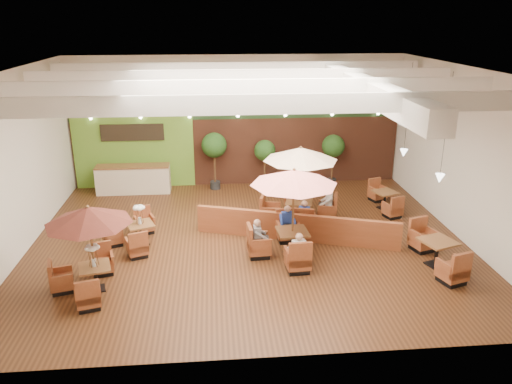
{
  "coord_description": "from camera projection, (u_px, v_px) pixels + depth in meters",
  "views": [
    {
      "loc": [
        -1.06,
        -14.92,
        7.0
      ],
      "look_at": [
        0.3,
        0.5,
        1.5
      ],
      "focal_mm": 35.0,
      "sensor_mm": 36.0,
      "label": 1
    }
  ],
  "objects": [
    {
      "name": "diner_0",
      "position": [
        298.0,
        248.0,
        14.21
      ],
      "size": [
        0.4,
        0.35,
        0.76
      ],
      "rotation": [
        0.0,
        0.0,
        0.21
      ],
      "color": "silver",
      "rests_on": "ground"
    },
    {
      "name": "service_counter",
      "position": [
        133.0,
        179.0,
        20.67
      ],
      "size": [
        3.0,
        0.75,
        1.18
      ],
      "color": "beige",
      "rests_on": "ground"
    },
    {
      "name": "table_4",
      "position": [
        437.0,
        253.0,
        14.66
      ],
      "size": [
        1.15,
        2.87,
        1.02
      ],
      "rotation": [
        0.0,
        0.0,
        0.31
      ],
      "color": "brown",
      "rests_on": "ground"
    },
    {
      "name": "table_5",
      "position": [
        385.0,
        200.0,
        19.02
      ],
      "size": [
        1.0,
        2.48,
        0.88
      ],
      "rotation": [
        0.0,
        0.0,
        0.34
      ],
      "color": "brown",
      "rests_on": "ground"
    },
    {
      "name": "diner_2",
      "position": [
        259.0,
        234.0,
        15.1
      ],
      "size": [
        0.3,
        0.37,
        0.77
      ],
      "rotation": [
        0.0,
        0.0,
        4.73
      ],
      "color": "slate",
      "rests_on": "ground"
    },
    {
      "name": "table_3",
      "position": [
        133.0,
        232.0,
        16.0
      ],
      "size": [
        1.79,
        2.55,
        1.49
      ],
      "rotation": [
        0.0,
        0.0,
        0.37
      ],
      "color": "brown",
      "rests_on": "ground"
    },
    {
      "name": "table_2",
      "position": [
        300.0,
        172.0,
        17.25
      ],
      "size": [
        2.87,
        2.87,
        2.8
      ],
      "rotation": [
        0.0,
        0.0,
        -0.25
      ],
      "color": "brown",
      "rests_on": "ground"
    },
    {
      "name": "diner_3",
      "position": [
        304.0,
        213.0,
        16.67
      ],
      "size": [
        0.42,
        0.38,
        0.76
      ],
      "rotation": [
        0.0,
        0.0,
        -0.33
      ],
      "color": "#243F9D",
      "rests_on": "ground"
    },
    {
      "name": "table_0",
      "position": [
        88.0,
        230.0,
        12.89
      ],
      "size": [
        2.38,
        2.5,
        2.45
      ],
      "rotation": [
        0.0,
        0.0,
        0.26
      ],
      "color": "brown",
      "rests_on": "ground"
    },
    {
      "name": "topiary_0",
      "position": [
        214.0,
        147.0,
        20.72
      ],
      "size": [
        1.05,
        1.05,
        2.43
      ],
      "color": "black",
      "rests_on": "ground"
    },
    {
      "name": "topiary_1",
      "position": [
        265.0,
        152.0,
        20.99
      ],
      "size": [
        0.9,
        0.9,
        2.08
      ],
      "color": "black",
      "rests_on": "ground"
    },
    {
      "name": "diner_4",
      "position": [
        328.0,
        201.0,
        17.72
      ],
      "size": [
        0.41,
        0.45,
        0.82
      ],
      "rotation": [
        0.0,
        0.0,
        1.27
      ],
      "color": "silver",
      "rests_on": "ground"
    },
    {
      "name": "table_1",
      "position": [
        291.0,
        194.0,
        14.75
      ],
      "size": [
        2.69,
        2.78,
        2.81
      ],
      "rotation": [
        0.0,
        0.0,
        0.07
      ],
      "color": "brown",
      "rests_on": "ground"
    },
    {
      "name": "room",
      "position": [
        253.0,
        124.0,
        16.39
      ],
      "size": [
        14.04,
        14.0,
        5.52
      ],
      "color": "#381E0F",
      "rests_on": "ground"
    },
    {
      "name": "diner_1",
      "position": [
        287.0,
        220.0,
        16.15
      ],
      "size": [
        0.37,
        0.29,
        0.76
      ],
      "rotation": [
        0.0,
        0.0,
        3.15
      ],
      "color": "#243F9D",
      "rests_on": "ground"
    },
    {
      "name": "booth_divider",
      "position": [
        296.0,
        227.0,
        16.28
      ],
      "size": [
        6.42,
        2.3,
        0.93
      ],
      "primitive_type": "cube",
      "rotation": [
        0.0,
        0.0,
        -0.32
      ],
      "color": "brown",
      "rests_on": "ground"
    },
    {
      "name": "topiary_2",
      "position": [
        333.0,
        148.0,
        21.19
      ],
      "size": [
        0.97,
        0.97,
        2.25
      ],
      "color": "black",
      "rests_on": "ground"
    }
  ]
}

